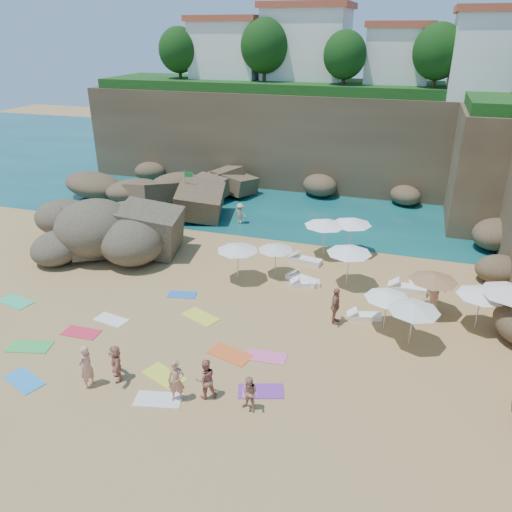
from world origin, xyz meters
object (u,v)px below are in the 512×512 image
(flag_pole, at_px, (187,187))
(person_stand_2, at_px, (240,213))
(rock_outcrop, at_px, (96,252))
(person_stand_3, at_px, (335,306))
(lounger_0, at_px, (305,284))
(person_stand_6, at_px, (86,366))
(parasol_1, at_px, (349,250))
(person_stand_5, at_px, (118,231))
(person_stand_4, at_px, (434,296))
(parasol_0, at_px, (325,223))
(person_stand_1, at_px, (206,379))
(parasol_2, at_px, (352,221))

(flag_pole, xyz_separation_m, person_stand_2, (4.44, -0.58, -1.42))
(rock_outcrop, xyz_separation_m, person_stand_3, (15.80, -3.67, 0.93))
(lounger_0, relative_size, person_stand_6, 0.87)
(parasol_1, distance_m, person_stand_5, 15.24)
(person_stand_3, relative_size, person_stand_6, 1.00)
(lounger_0, bearing_deg, flag_pole, 123.00)
(parasol_1, relative_size, person_stand_4, 1.31)
(parasol_0, xyz_separation_m, person_stand_2, (-6.82, 3.79, -1.44))
(person_stand_2, bearing_deg, person_stand_3, 144.16)
(parasol_1, distance_m, person_stand_2, 11.50)
(person_stand_3, bearing_deg, person_stand_4, -59.20)
(person_stand_5, bearing_deg, person_stand_2, 47.28)
(person_stand_1, distance_m, person_stand_6, 4.77)
(rock_outcrop, relative_size, parasol_1, 3.63)
(parasol_2, bearing_deg, person_stand_5, -168.26)
(person_stand_4, distance_m, person_stand_5, 19.81)
(parasol_0, bearing_deg, person_stand_5, -170.32)
(lounger_0, xyz_separation_m, person_stand_5, (-12.96, 2.03, 0.74))
(rock_outcrop, bearing_deg, person_stand_6, -57.03)
(flag_pole, relative_size, parasol_1, 1.40)
(parasol_2, bearing_deg, parasol_1, -83.55)
(rock_outcrop, relative_size, person_stand_1, 5.27)
(person_stand_4, xyz_separation_m, person_stand_6, (-12.94, -10.10, -0.00))
(lounger_0, bearing_deg, person_stand_4, -26.16)
(flag_pole, height_order, person_stand_1, flag_pole)
(flag_pole, distance_m, person_stand_5, 7.00)
(person_stand_1, xyz_separation_m, person_stand_5, (-11.36, 12.13, 0.03))
(person_stand_1, xyz_separation_m, person_stand_4, (8.25, 9.27, 0.09))
(lounger_0, height_order, person_stand_4, person_stand_4)
(parasol_1, xyz_separation_m, person_stand_6, (-8.47, -11.72, -1.19))
(person_stand_1, bearing_deg, person_stand_3, -153.99)
(parasol_0, xyz_separation_m, parasol_2, (1.49, 0.80, -0.03))
(flag_pole, relative_size, parasol_0, 1.35)
(rock_outcrop, distance_m, parasol_1, 15.93)
(person_stand_1, distance_m, person_stand_3, 7.77)
(person_stand_1, bearing_deg, parasol_2, -136.96)
(rock_outcrop, relative_size, person_stand_6, 4.75)
(parasol_0, relative_size, person_stand_2, 1.67)
(parasol_2, bearing_deg, parasol_0, -151.74)
(flag_pole, bearing_deg, rock_outcrop, -107.08)
(parasol_0, relative_size, parasol_1, 1.04)
(person_stand_5, bearing_deg, person_stand_4, -4.59)
(person_stand_4, bearing_deg, flag_pole, -144.10)
(rock_outcrop, relative_size, parasol_2, 3.55)
(rock_outcrop, distance_m, person_stand_4, 20.31)
(person_stand_1, bearing_deg, parasol_1, -143.86)
(lounger_0, distance_m, person_stand_2, 10.45)
(rock_outcrop, bearing_deg, flag_pole, 72.92)
(person_stand_4, bearing_deg, parasol_0, -154.34)
(person_stand_1, xyz_separation_m, person_stand_3, (3.80, 6.77, 0.09))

